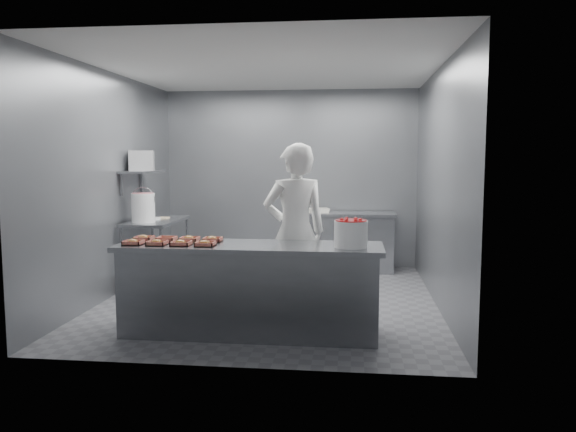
{
  "coord_description": "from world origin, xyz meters",
  "views": [
    {
      "loc": [
        1.0,
        -6.7,
        1.76
      ],
      "look_at": [
        0.25,
        -0.2,
        1.06
      ],
      "focal_mm": 35.0,
      "sensor_mm": 36.0,
      "label": 1
    }
  ],
  "objects_px": {
    "back_counter": "(346,241)",
    "strawberry_tub": "(351,233)",
    "tray_3": "(205,243)",
    "tray_6": "(189,239)",
    "tray_5": "(167,239)",
    "prep_table": "(157,242)",
    "tray_7": "(212,239)",
    "glaze_bucket": "(143,207)",
    "service_counter": "(250,289)",
    "tray_0": "(133,242)",
    "appliance": "(142,161)",
    "tray_1": "(157,243)",
    "tray_2": "(181,243)",
    "tray_4": "(144,238)",
    "worker": "(295,232)"
  },
  "relations": [
    {
      "from": "back_counter",
      "to": "strawberry_tub",
      "type": "xyz_separation_m",
      "value": [
        0.09,
        -3.31,
        0.59
      ]
    },
    {
      "from": "strawberry_tub",
      "to": "tray_3",
      "type": "bearing_deg",
      "value": -176.86
    },
    {
      "from": "tray_6",
      "to": "tray_5",
      "type": "bearing_deg",
      "value": 180.0
    },
    {
      "from": "prep_table",
      "to": "strawberry_tub",
      "type": "height_order",
      "value": "strawberry_tub"
    },
    {
      "from": "tray_7",
      "to": "glaze_bucket",
      "type": "relative_size",
      "value": 0.41
    },
    {
      "from": "service_counter",
      "to": "tray_3",
      "type": "relative_size",
      "value": 13.88
    },
    {
      "from": "tray_6",
      "to": "strawberry_tub",
      "type": "distance_m",
      "value": 1.65
    },
    {
      "from": "tray_0",
      "to": "appliance",
      "type": "distance_m",
      "value": 2.32
    },
    {
      "from": "tray_0",
      "to": "tray_1",
      "type": "height_order",
      "value": "same"
    },
    {
      "from": "tray_0",
      "to": "back_counter",
      "type": "bearing_deg",
      "value": 59.11
    },
    {
      "from": "tray_2",
      "to": "service_counter",
      "type": "bearing_deg",
      "value": 12.21
    },
    {
      "from": "tray_7",
      "to": "tray_2",
      "type": "bearing_deg",
      "value": -130.54
    },
    {
      "from": "service_counter",
      "to": "tray_3",
      "type": "bearing_deg",
      "value": -161.03
    },
    {
      "from": "prep_table",
      "to": "tray_4",
      "type": "xyz_separation_m",
      "value": [
        0.52,
        -1.81,
        0.33
      ]
    },
    {
      "from": "prep_table",
      "to": "tray_3",
      "type": "bearing_deg",
      "value": -59.29
    },
    {
      "from": "tray_5",
      "to": "worker",
      "type": "distance_m",
      "value": 1.35
    },
    {
      "from": "service_counter",
      "to": "prep_table",
      "type": "relative_size",
      "value": 2.17
    },
    {
      "from": "back_counter",
      "to": "worker",
      "type": "distance_m",
      "value": 2.74
    },
    {
      "from": "back_counter",
      "to": "strawberry_tub",
      "type": "distance_m",
      "value": 3.37
    },
    {
      "from": "tray_4",
      "to": "glaze_bucket",
      "type": "relative_size",
      "value": 0.41
    },
    {
      "from": "tray_3",
      "to": "tray_4",
      "type": "distance_m",
      "value": 0.77
    },
    {
      "from": "worker",
      "to": "tray_6",
      "type": "bearing_deg",
      "value": 3.11
    },
    {
      "from": "appliance",
      "to": "tray_4",
      "type": "bearing_deg",
      "value": -85.79
    },
    {
      "from": "tray_7",
      "to": "tray_5",
      "type": "bearing_deg",
      "value": 180.0
    },
    {
      "from": "prep_table",
      "to": "appliance",
      "type": "relative_size",
      "value": 3.36
    },
    {
      "from": "service_counter",
      "to": "worker",
      "type": "distance_m",
      "value": 0.87
    },
    {
      "from": "tray_5",
      "to": "tray_0",
      "type": "bearing_deg",
      "value": -130.89
    },
    {
      "from": "worker",
      "to": "strawberry_tub",
      "type": "distance_m",
      "value": 0.9
    },
    {
      "from": "worker",
      "to": "tray_3",
      "type": "bearing_deg",
      "value": 22.14
    },
    {
      "from": "tray_3",
      "to": "glaze_bucket",
      "type": "relative_size",
      "value": 0.41
    },
    {
      "from": "tray_4",
      "to": "tray_5",
      "type": "bearing_deg",
      "value": 0.0
    },
    {
      "from": "tray_3",
      "to": "appliance",
      "type": "bearing_deg",
      "value": 124.26
    },
    {
      "from": "appliance",
      "to": "service_counter",
      "type": "bearing_deg",
      "value": -63.61
    },
    {
      "from": "tray_4",
      "to": "tray_6",
      "type": "height_order",
      "value": "same"
    },
    {
      "from": "tray_1",
      "to": "tray_6",
      "type": "bearing_deg",
      "value": 49.46
    },
    {
      "from": "tray_0",
      "to": "tray_3",
      "type": "relative_size",
      "value": 1.0
    },
    {
      "from": "appliance",
      "to": "strawberry_tub",
      "type": "bearing_deg",
      "value": -52.33
    },
    {
      "from": "tray_3",
      "to": "tray_1",
      "type": "bearing_deg",
      "value": 180.0
    },
    {
      "from": "service_counter",
      "to": "tray_1",
      "type": "height_order",
      "value": "tray_1"
    },
    {
      "from": "tray_2",
      "to": "tray_5",
      "type": "distance_m",
      "value": 0.37
    },
    {
      "from": "tray_2",
      "to": "tray_7",
      "type": "xyz_separation_m",
      "value": [
        0.24,
        0.28,
        0.0
      ]
    },
    {
      "from": "tray_4",
      "to": "worker",
      "type": "relative_size",
      "value": 0.1
    },
    {
      "from": "service_counter",
      "to": "tray_3",
      "type": "height_order",
      "value": "tray_3"
    },
    {
      "from": "tray_3",
      "to": "tray_6",
      "type": "bearing_deg",
      "value": 130.54
    },
    {
      "from": "service_counter",
      "to": "tray_4",
      "type": "distance_m",
      "value": 1.23
    },
    {
      "from": "tray_5",
      "to": "glaze_bucket",
      "type": "relative_size",
      "value": 0.41
    },
    {
      "from": "appliance",
      "to": "worker",
      "type": "bearing_deg",
      "value": -48.03
    },
    {
      "from": "tray_2",
      "to": "tray_3",
      "type": "bearing_deg",
      "value": 0.0
    },
    {
      "from": "back_counter",
      "to": "tray_2",
      "type": "relative_size",
      "value": 8.01
    },
    {
      "from": "tray_0",
      "to": "appliance",
      "type": "relative_size",
      "value": 0.52
    }
  ]
}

